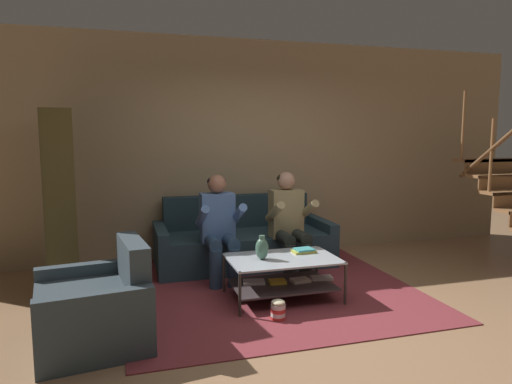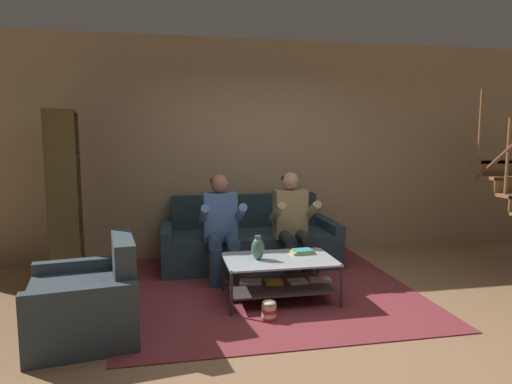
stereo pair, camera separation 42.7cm
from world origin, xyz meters
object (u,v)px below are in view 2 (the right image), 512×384
Objects in this scene: bookshelf at (63,224)px; popcorn_tub at (269,310)px; couch at (249,242)px; vase at (258,248)px; coffee_table at (280,273)px; person_seated_right at (293,220)px; armchair at (87,304)px; person_seated_left at (221,223)px; book_stack at (303,252)px.

bookshelf is 10.21× the size of popcorn_tub.
couch is 1.33m from vase.
bookshelf is (-2.19, 0.85, 0.42)m from coffee_table.
person_seated_right is 2.54m from bookshelf.
armchair is (0.44, -1.36, -0.42)m from bookshelf.
person_seated_left reaches higher than couch.
person_seated_left is at bearing 122.94° from coffee_table.
armchair is at bearing -162.62° from book_stack.
person_seated_left is 5.01× the size of book_stack.
person_seated_left is at bearing 102.20° from popcorn_tub.
book_stack is at bearing -73.50° from couch.
couch is 11.82× the size of popcorn_tub.
vase is at bearing -23.47° from bookshelf.
armchair reaches higher than book_stack.
coffee_table is 0.57m from popcorn_tub.
person_seated_right is 1.10× the size of coffee_table.
bookshelf is (-1.70, 0.09, 0.05)m from person_seated_left.
vase is (0.27, -0.76, -0.11)m from person_seated_left.
vase is 1.29× the size of popcorn_tub.
vase is 1.00× the size of book_stack.
person_seated_left is at bearing -127.62° from couch.
armchair is 5.52× the size of popcorn_tub.
book_stack is at bearing -16.41° from bookshelf.
couch is at bearing 47.15° from armchair.
coffee_table is at bearing -86.79° from couch.
person_seated_right is at bearing 65.58° from popcorn_tub.
person_seated_right is 1.48m from popcorn_tub.
book_stack reaches higher than popcorn_tub.
person_seated_left is 6.45× the size of popcorn_tub.
book_stack is 2.13m from armchair.
popcorn_tub is (-0.15, -1.79, -0.19)m from couch.
person_seated_left is at bearing 140.54° from book_stack.
person_seated_right is 5.05× the size of vase.
person_seated_right reaches higher than popcorn_tub.
coffee_table is at bearing -155.08° from book_stack.
vase is at bearing -179.98° from coffee_table.
person_seated_right is at bearing 65.54° from coffee_table.
vase is 0.23× the size of armchair.
person_seated_left reaches higher than coffee_table.
armchair reaches higher than coffee_table.
vase is (-0.15, -1.30, 0.26)m from couch.
person_seated_right is 5.06× the size of book_stack.
coffee_table is (-0.35, -0.76, -0.38)m from person_seated_right.
person_seated_right is at bearing 31.13° from armchair.
coffee_table is 1.82m from armchair.
coffee_table is 1.07× the size of armchair.
book_stack is (0.35, -1.17, 0.16)m from couch.
armchair is at bearing -72.10° from bookshelf.
person_seated_right reaches higher than person_seated_left.
couch is 0.78m from person_seated_left.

